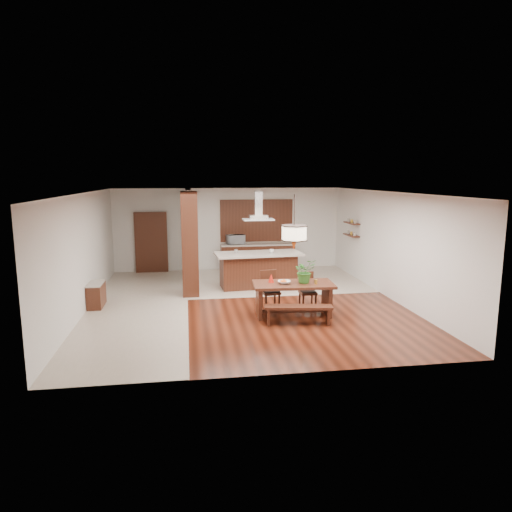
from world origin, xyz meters
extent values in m
plane|color=#39140A|center=(0.00, 0.00, 0.00)|extent=(9.00, 9.00, 0.00)
cube|color=white|center=(0.00, 0.00, 2.90)|extent=(8.00, 9.00, 0.04)
cube|color=silver|center=(0.00, 4.50, 1.45)|extent=(8.00, 0.04, 2.90)
cube|color=silver|center=(0.00, -4.50, 1.45)|extent=(8.00, 0.04, 2.90)
cube|color=silver|center=(-4.00, 0.00, 1.45)|extent=(0.04, 9.00, 2.90)
cube|color=silver|center=(4.00, 0.00, 1.45)|extent=(0.04, 9.00, 2.90)
cube|color=beige|center=(-2.75, 0.00, 0.01)|extent=(2.50, 9.00, 0.01)
cube|color=beige|center=(1.25, 2.50, 0.01)|extent=(5.50, 4.00, 0.01)
cube|color=#38170E|center=(0.00, 0.00, 2.88)|extent=(8.00, 9.00, 0.02)
cube|color=#33170E|center=(-1.40, 1.20, 1.45)|extent=(0.45, 1.00, 2.90)
cube|color=silver|center=(-1.40, 3.30, 1.45)|extent=(0.18, 2.40, 2.90)
cube|color=#33170E|center=(-3.81, 0.20, 0.32)|extent=(0.37, 0.88, 0.63)
cube|color=#33170E|center=(-2.70, 4.40, 1.05)|extent=(1.10, 0.20, 2.10)
cube|color=#33170E|center=(1.00, 4.20, 0.45)|extent=(2.60, 0.60, 0.90)
cube|color=#BCB1A4|center=(1.00, 4.20, 0.92)|extent=(2.60, 0.62, 0.05)
cube|color=brown|center=(1.00, 4.46, 1.75)|extent=(2.60, 0.08, 1.50)
cube|color=#33170E|center=(3.87, 2.60, 1.40)|extent=(0.26, 0.90, 0.04)
cube|color=#33170E|center=(3.87, 2.60, 1.80)|extent=(0.26, 0.90, 0.04)
cube|color=#33170E|center=(1.01, -1.27, 0.76)|extent=(1.96, 1.07, 0.06)
cube|color=#33170E|center=(0.18, -1.22, 0.37)|extent=(0.13, 0.77, 0.73)
cube|color=#33170E|center=(1.83, -1.32, 0.37)|extent=(0.13, 0.77, 0.73)
imported|color=#2F6B23|center=(1.28, -1.27, 1.08)|extent=(0.63, 0.58, 0.57)
imported|color=beige|center=(0.78, -1.30, 0.83)|extent=(0.33, 0.33, 0.07)
cone|color=red|center=(0.50, -1.11, 0.90)|extent=(0.18, 0.18, 0.21)
cylinder|color=gold|center=(1.52, -1.43, 0.85)|extent=(0.08, 0.08, 0.11)
cube|color=#33170E|center=(0.62, 1.67, 0.50)|extent=(2.28, 0.99, 1.00)
cube|color=#BCB1A4|center=(0.62, 1.61, 1.03)|extent=(2.63, 1.29, 0.06)
imported|color=silver|center=(1.01, 1.56, 1.11)|extent=(0.16, 0.16, 0.11)
imported|color=silver|center=(0.22, 4.23, 1.11)|extent=(0.69, 0.56, 0.33)
camera|label=1|loc=(-1.48, -11.61, 3.31)|focal=32.00mm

